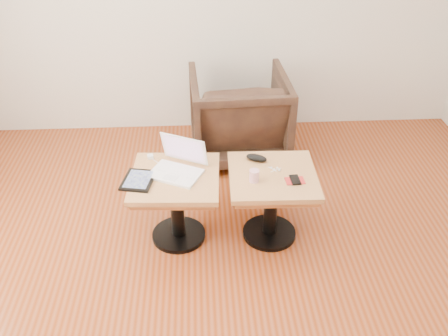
{
  "coord_description": "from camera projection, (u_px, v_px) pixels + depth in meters",
  "views": [
    {
      "loc": [
        -0.21,
        -2.14,
        2.39
      ],
      "look_at": [
        -0.06,
        0.59,
        0.58
      ],
      "focal_mm": 40.0,
      "sensor_mm": 36.0,
      "label": 1
    }
  ],
  "objects": [
    {
      "name": "phone_on_sleeve",
      "position": [
        295.0,
        180.0,
        3.24
      ],
      "size": [
        0.13,
        0.11,
        0.02
      ],
      "rotation": [
        0.0,
        0.0,
        0.06
      ],
      "color": "#A33A2A",
      "rests_on": "side_table_right"
    },
    {
      "name": "laptop",
      "position": [
        178.0,
        166.0,
        3.31
      ],
      "size": [
        0.42,
        0.4,
        0.23
      ],
      "rotation": [
        0.0,
        0.0,
        -0.46
      ],
      "color": "white",
      "rests_on": "side_table_left"
    },
    {
      "name": "room_shell",
      "position": [
        244.0,
        100.0,
        2.36
      ],
      "size": [
        4.52,
        4.52,
        2.71
      ],
      "color": "maroon",
      "rests_on": "ground"
    },
    {
      "name": "tablet",
      "position": [
        138.0,
        180.0,
        3.23
      ],
      "size": [
        0.24,
        0.28,
        0.02
      ],
      "rotation": [
        0.0,
        0.0,
        -0.2
      ],
      "color": "black",
      "rests_on": "side_table_left"
    },
    {
      "name": "charging_adapter",
      "position": [
        150.0,
        157.0,
        3.47
      ],
      "size": [
        0.05,
        0.05,
        0.02
      ],
      "primitive_type": "cube",
      "rotation": [
        0.0,
        0.0,
        0.19
      ],
      "color": "white",
      "rests_on": "side_table_left"
    },
    {
      "name": "striped_cup",
      "position": [
        254.0,
        176.0,
        3.22
      ],
      "size": [
        0.08,
        0.08,
        0.08
      ],
      "primitive_type": "cylinder",
      "rotation": [
        0.0,
        0.0,
        0.39
      ],
      "color": "#C35276",
      "rests_on": "side_table_right"
    },
    {
      "name": "armchair",
      "position": [
        239.0,
        115.0,
        4.32
      ],
      "size": [
        0.85,
        0.87,
        0.76
      ],
      "primitive_type": "imported",
      "rotation": [
        0.0,
        0.0,
        3.19
      ],
      "color": "black",
      "rests_on": "ground"
    },
    {
      "name": "side_table_left",
      "position": [
        176.0,
        192.0,
        3.36
      ],
      "size": [
        0.61,
        0.61,
        0.53
      ],
      "rotation": [
        0.0,
        0.0,
        -0.05
      ],
      "color": "black",
      "rests_on": "ground"
    },
    {
      "name": "glasses_case",
      "position": [
        257.0,
        158.0,
        3.43
      ],
      "size": [
        0.16,
        0.12,
        0.05
      ],
      "primitive_type": "ellipsoid",
      "rotation": [
        0.0,
        0.0,
        -0.45
      ],
      "color": "black",
      "rests_on": "side_table_right"
    },
    {
      "name": "earbuds_tangle",
      "position": [
        275.0,
        169.0,
        3.34
      ],
      "size": [
        0.08,
        0.05,
        0.02
      ],
      "color": "white",
      "rests_on": "side_table_right"
    },
    {
      "name": "side_table_right",
      "position": [
        272.0,
        190.0,
        3.38
      ],
      "size": [
        0.59,
        0.59,
        0.53
      ],
      "rotation": [
        0.0,
        0.0,
        -0.02
      ],
      "color": "black",
      "rests_on": "ground"
    }
  ]
}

